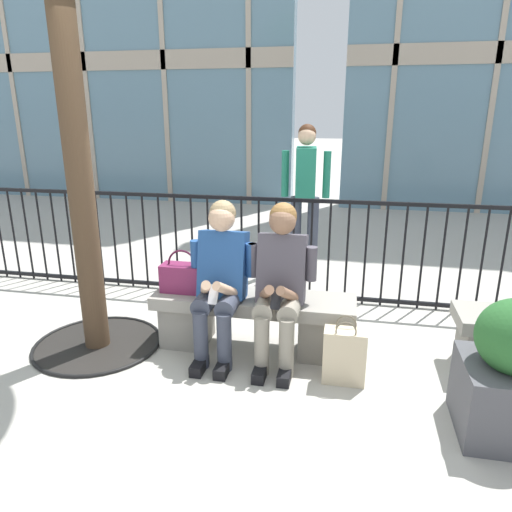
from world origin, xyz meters
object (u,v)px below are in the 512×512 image
at_px(seated_person_with_phone, 220,275).
at_px(planter, 511,374).
at_px(seated_person_companion, 280,280).
at_px(stone_bench, 254,317).
at_px(bystander_at_railing, 305,188).
at_px(shopping_bag, 344,356).
at_px(handbag_on_bench, 183,277).

distance_m(seated_person_with_phone, planter, 2.02).
bearing_deg(seated_person_with_phone, seated_person_companion, 0.00).
height_order(stone_bench, bystander_at_railing, bystander_at_railing).
bearing_deg(shopping_bag, bystander_at_railing, 102.94).
distance_m(handbag_on_bench, planter, 2.38).
bearing_deg(bystander_at_railing, handbag_on_bench, -111.28).
bearing_deg(bystander_at_railing, stone_bench, -95.58).
xyz_separation_m(seated_person_with_phone, shopping_bag, (0.96, -0.23, -0.45)).
height_order(handbag_on_bench, bystander_at_railing, bystander_at_railing).
bearing_deg(handbag_on_bench, shopping_bag, -15.05).
xyz_separation_m(stone_bench, shopping_bag, (0.73, -0.36, -0.07)).
bearing_deg(seated_person_companion, stone_bench, 150.76).
xyz_separation_m(seated_person_companion, handbag_on_bench, (-0.81, 0.12, -0.08)).
xyz_separation_m(shopping_bag, planter, (0.95, -0.37, 0.19)).
distance_m(bystander_at_railing, planter, 3.15).
height_order(bystander_at_railing, planter, bystander_at_railing).
relative_size(handbag_on_bench, shopping_bag, 0.72).
relative_size(stone_bench, planter, 1.88).
bearing_deg(stone_bench, seated_person_companion, -29.24).
bearing_deg(seated_person_with_phone, planter, -17.68).
bearing_deg(handbag_on_bench, seated_person_companion, -8.34).
distance_m(seated_person_with_phone, shopping_bag, 1.08).
xyz_separation_m(handbag_on_bench, planter, (2.26, -0.73, -0.18)).
relative_size(handbag_on_bench, bystander_at_railing, 0.20).
bearing_deg(seated_person_with_phone, handbag_on_bench, 161.28).
bearing_deg(shopping_bag, planter, -21.56).
height_order(shopping_bag, bystander_at_railing, bystander_at_railing).
bearing_deg(planter, stone_bench, 156.30).
height_order(seated_person_with_phone, seated_person_companion, same).
bearing_deg(planter, bystander_at_railing, 118.71).
bearing_deg(seated_person_with_phone, stone_bench, 29.24).
bearing_deg(seated_person_companion, handbag_on_bench, 171.66).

